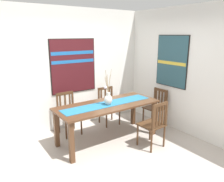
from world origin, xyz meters
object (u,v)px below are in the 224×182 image
object	(u,v)px
dining_table	(108,109)
painting_on_back_wall	(73,66)
centerpiece_vase	(108,98)
painting_on_side_wall	(172,61)
chair_3	(68,113)
chair_0	(154,124)
chair_1	(156,107)
chair_2	(108,105)

from	to	relation	value
dining_table	painting_on_back_wall	distance (m)	1.35
centerpiece_vase	painting_on_side_wall	world-z (taller)	painting_on_side_wall
chair_3	centerpiece_vase	bearing A→B (deg)	-58.73
chair_3	chair_0	bearing A→B (deg)	-54.84
centerpiece_vase	chair_3	size ratio (longest dim) A/B	0.76
centerpiece_vase	chair_1	size ratio (longest dim) A/B	0.79
chair_0	painting_on_side_wall	bearing A→B (deg)	27.67
chair_2	chair_3	size ratio (longest dim) A/B	0.97
chair_1	centerpiece_vase	bearing A→B (deg)	-178.93
centerpiece_vase	painting_on_back_wall	size ratio (longest dim) A/B	0.57
painting_on_side_wall	painting_on_back_wall	bearing A→B (deg)	143.94
chair_2	painting_on_back_wall	bearing A→B (deg)	152.84
centerpiece_vase	painting_on_side_wall	bearing A→B (deg)	-5.38
dining_table	centerpiece_vase	bearing A→B (deg)	-120.13
chair_0	chair_3	world-z (taller)	chair_0
chair_3	painting_on_back_wall	distance (m)	1.06
chair_1	chair_3	xyz separation A→B (m)	(-1.88, 0.79, 0.00)
chair_2	dining_table	bearing A→B (deg)	-124.26
chair_0	chair_1	bearing A→B (deg)	41.74
chair_3	painting_on_side_wall	bearing A→B (deg)	-24.56
dining_table	painting_on_back_wall	xyz separation A→B (m)	(-0.20, 1.10, 0.76)
chair_1	chair_0	bearing A→B (deg)	-138.26
centerpiece_vase	chair_2	world-z (taller)	centerpiece_vase
centerpiece_vase	chair_2	bearing A→B (deg)	56.00
chair_3	painting_on_side_wall	xyz separation A→B (m)	(2.11, -0.96, 1.06)
chair_2	chair_3	distance (m)	1.02
chair_1	chair_3	world-z (taller)	chair_3
painting_on_back_wall	centerpiece_vase	bearing A→B (deg)	-81.59
centerpiece_vase	painting_on_side_wall	xyz separation A→B (m)	(1.62, -0.15, 0.62)
dining_table	chair_3	bearing A→B (deg)	124.53
dining_table	painting_on_back_wall	size ratio (longest dim) A/B	1.72
centerpiece_vase	chair_1	world-z (taller)	centerpiece_vase
centerpiece_vase	chair_2	size ratio (longest dim) A/B	0.79
chair_0	chair_1	distance (m)	1.09
chair_2	chair_0	bearing A→B (deg)	-88.46
painting_on_side_wall	chair_1	bearing A→B (deg)	142.38
centerpiece_vase	painting_on_back_wall	bearing A→B (deg)	98.41
chair_0	painting_on_side_wall	distance (m)	1.58
dining_table	chair_0	bearing A→B (deg)	-54.22
chair_0	chair_3	xyz separation A→B (m)	(-1.06, 1.51, -0.02)
chair_3	painting_on_side_wall	size ratio (longest dim) A/B	0.79
chair_1	chair_2	distance (m)	1.14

